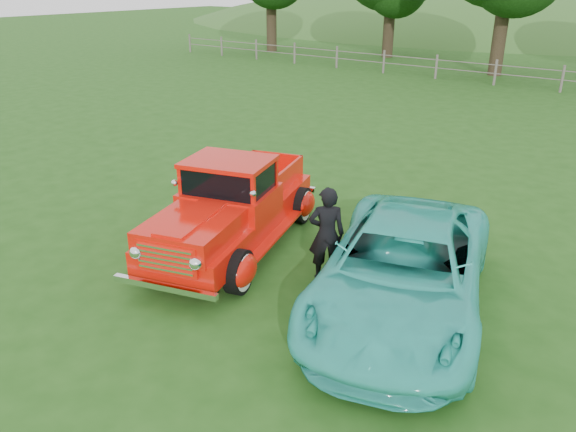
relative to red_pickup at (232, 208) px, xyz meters
The scene contains 5 objects.
ground 1.92m from the red_pickup, 53.92° to the right, with size 140.00×140.00×0.00m, color #1F4D14.
fence_line 20.62m from the red_pickup, 87.14° to the left, with size 48.00×0.12×1.20m.
red_pickup is the anchor object (origin of this frame).
teal_sedan 3.61m from the red_pickup, ahead, with size 2.38×5.15×1.43m, color #30C3B3.
man 2.12m from the red_pickup, ahead, with size 0.61×0.40×1.68m, color black.
Camera 1 is at (5.76, -5.70, 4.82)m, focal length 35.00 mm.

